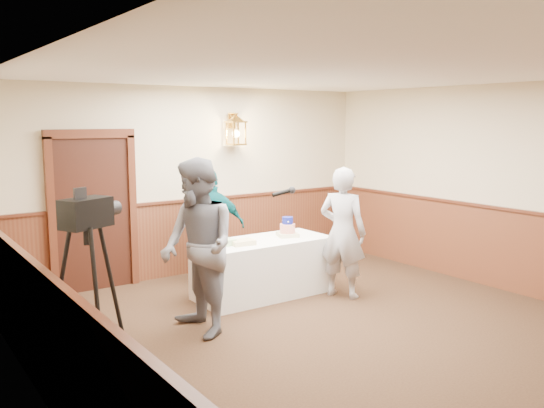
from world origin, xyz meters
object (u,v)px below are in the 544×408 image
(sheet_cake_yellow, at_px, (242,242))
(tv_camera_rig, at_px, (91,307))
(baker, at_px, (343,232))
(tiered_cake, at_px, (287,229))
(interviewer, at_px, (198,247))
(display_table, at_px, (263,268))
(sheet_cake_green, at_px, (220,242))
(assistant_p, at_px, (212,227))

(sheet_cake_yellow, relative_size, tv_camera_rig, 0.17)
(baker, bearing_deg, tiered_cake, 6.99)
(interviewer, xyz_separation_m, baker, (2.17, 0.12, -0.10))
(sheet_cake_yellow, relative_size, baker, 0.17)
(baker, distance_m, tv_camera_rig, 3.64)
(tiered_cake, xyz_separation_m, interviewer, (-1.75, -0.75, 0.11))
(display_table, bearing_deg, tiered_cake, -0.43)
(tv_camera_rig, bearing_deg, display_table, 2.78)
(tiered_cake, bearing_deg, sheet_cake_green, 178.00)
(display_table, xyz_separation_m, tv_camera_rig, (-2.73, -1.44, 0.38))
(interviewer, bearing_deg, baker, 94.94)
(interviewer, distance_m, baker, 2.18)
(sheet_cake_yellow, xyz_separation_m, assistant_p, (0.12, 1.01, 0.03))
(tiered_cake, xyz_separation_m, assistant_p, (-0.66, 0.92, -0.04))
(display_table, bearing_deg, sheet_cake_green, 177.03)
(interviewer, bearing_deg, sheet_cake_green, 139.40)
(assistant_p, height_order, tv_camera_rig, tv_camera_rig)
(display_table, distance_m, tiered_cake, 0.62)
(tv_camera_rig, bearing_deg, assistant_p, 18.64)
(tv_camera_rig, bearing_deg, interviewer, 1.43)
(display_table, distance_m, interviewer, 1.66)
(tiered_cake, distance_m, assistant_p, 1.13)
(sheet_cake_green, xyz_separation_m, tv_camera_rig, (-2.10, -1.47, -0.04))
(sheet_cake_green, bearing_deg, interviewer, -132.50)
(display_table, relative_size, tiered_cake, 5.52)
(tiered_cake, xyz_separation_m, baker, (0.42, -0.63, 0.00))
(display_table, xyz_separation_m, tiered_cake, (0.39, -0.00, 0.48))
(sheet_cake_yellow, relative_size, assistant_p, 0.18)
(sheet_cake_yellow, distance_m, tv_camera_rig, 2.71)
(sheet_cake_yellow, bearing_deg, tiered_cake, 6.69)
(tiered_cake, height_order, sheet_cake_yellow, tiered_cake)
(interviewer, height_order, baker, interviewer)
(sheet_cake_green, bearing_deg, display_table, -2.97)
(tiered_cake, xyz_separation_m, sheet_cake_yellow, (-0.78, -0.09, -0.07))
(baker, relative_size, tv_camera_rig, 1.02)
(tv_camera_rig, bearing_deg, tiered_cake, -0.32)
(interviewer, bearing_deg, tiered_cake, 115.12)
(interviewer, bearing_deg, assistant_p, 148.71)
(display_table, height_order, tiered_cake, tiered_cake)
(sheet_cake_yellow, xyz_separation_m, tv_camera_rig, (-2.35, -1.34, -0.03))
(tiered_cake, xyz_separation_m, sheet_cake_green, (-1.03, 0.04, -0.07))
(display_table, bearing_deg, sheet_cake_yellow, -166.19)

